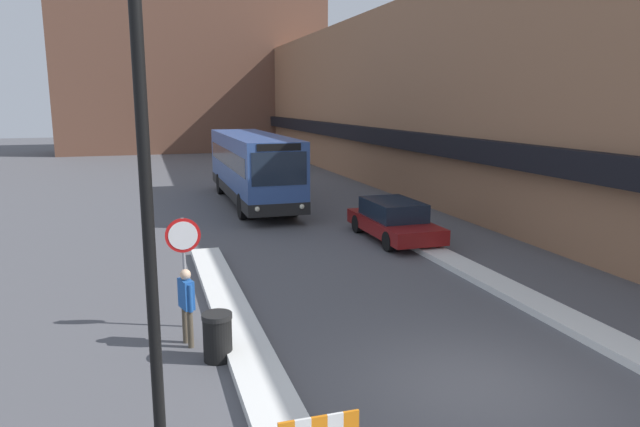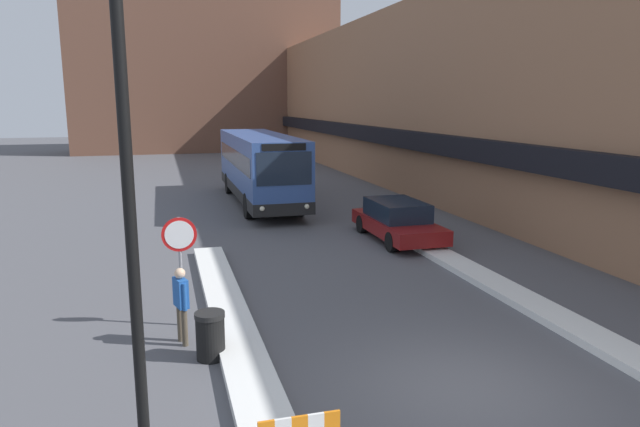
{
  "view_description": "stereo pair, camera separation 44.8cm",
  "coord_description": "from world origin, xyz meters",
  "px_view_note": "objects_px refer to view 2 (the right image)",
  "views": [
    {
      "loc": [
        -5.37,
        -7.98,
        4.94
      ],
      "look_at": [
        -0.74,
        6.93,
        1.88
      ],
      "focal_mm": 32.0,
      "sensor_mm": 36.0,
      "label": 1
    },
    {
      "loc": [
        -4.94,
        -8.1,
        4.94
      ],
      "look_at": [
        -0.74,
        6.93,
        1.88
      ],
      "focal_mm": 32.0,
      "sensor_mm": 36.0,
      "label": 2
    }
  ],
  "objects_px": {
    "stop_sign": "(180,248)",
    "trash_bin": "(210,335)",
    "pedestrian": "(181,299)",
    "parked_car_front": "(397,220)",
    "street_lamp": "(149,163)",
    "city_bus": "(260,166)"
  },
  "relations": [
    {
      "from": "stop_sign",
      "to": "city_bus",
      "type": "bearing_deg",
      "value": 73.95
    },
    {
      "from": "city_bus",
      "to": "parked_car_front",
      "type": "distance_m",
      "value": 9.57
    },
    {
      "from": "parked_car_front",
      "to": "street_lamp",
      "type": "height_order",
      "value": "street_lamp"
    },
    {
      "from": "city_bus",
      "to": "street_lamp",
      "type": "relative_size",
      "value": 1.71
    },
    {
      "from": "stop_sign",
      "to": "pedestrian",
      "type": "relative_size",
      "value": 1.52
    },
    {
      "from": "pedestrian",
      "to": "stop_sign",
      "type": "bearing_deg",
      "value": 160.24
    },
    {
      "from": "parked_car_front",
      "to": "stop_sign",
      "type": "height_order",
      "value": "stop_sign"
    },
    {
      "from": "trash_bin",
      "to": "city_bus",
      "type": "bearing_deg",
      "value": 77.09
    },
    {
      "from": "city_bus",
      "to": "trash_bin",
      "type": "height_order",
      "value": "city_bus"
    },
    {
      "from": "parked_car_front",
      "to": "trash_bin",
      "type": "relative_size",
      "value": 4.99
    },
    {
      "from": "stop_sign",
      "to": "street_lamp",
      "type": "height_order",
      "value": "street_lamp"
    },
    {
      "from": "stop_sign",
      "to": "trash_bin",
      "type": "distance_m",
      "value": 2.34
    },
    {
      "from": "city_bus",
      "to": "pedestrian",
      "type": "height_order",
      "value": "city_bus"
    },
    {
      "from": "street_lamp",
      "to": "trash_bin",
      "type": "distance_m",
      "value": 4.9
    },
    {
      "from": "parked_car_front",
      "to": "trash_bin",
      "type": "height_order",
      "value": "parked_car_front"
    },
    {
      "from": "city_bus",
      "to": "parked_car_front",
      "type": "relative_size",
      "value": 2.46
    },
    {
      "from": "stop_sign",
      "to": "pedestrian",
      "type": "bearing_deg",
      "value": -92.81
    },
    {
      "from": "city_bus",
      "to": "street_lamp",
      "type": "xyz_separation_m",
      "value": [
        -4.78,
        -20.0,
        2.34
      ]
    },
    {
      "from": "trash_bin",
      "to": "stop_sign",
      "type": "bearing_deg",
      "value": 103.51
    },
    {
      "from": "parked_car_front",
      "to": "street_lamp",
      "type": "xyz_separation_m",
      "value": [
        -8.29,
        -11.16,
        3.46
      ]
    },
    {
      "from": "stop_sign",
      "to": "trash_bin",
      "type": "relative_size",
      "value": 2.61
    },
    {
      "from": "city_bus",
      "to": "stop_sign",
      "type": "relative_size",
      "value": 4.7
    }
  ]
}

